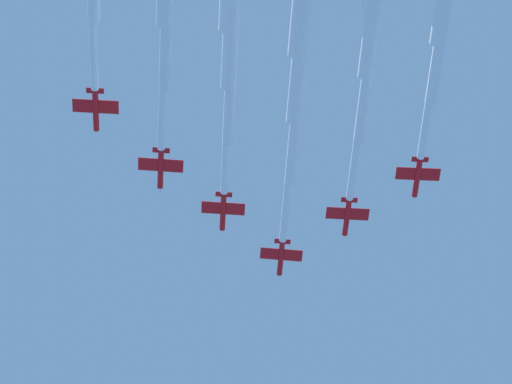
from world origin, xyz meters
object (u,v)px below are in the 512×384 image
jet_port_inner (229,55)px  jet_starboard_inner (370,37)px  jet_lead (297,82)px  jet_starboard_mid (442,7)px

jet_port_inner → jet_starboard_inner: bearing=98.2°
jet_lead → jet_starboard_inner: size_ratio=1.02×
jet_lead → jet_starboard_mid: 29.10m
jet_port_inner → jet_starboard_mid: (-0.90, 37.95, -0.91)m
jet_port_inner → jet_starboard_mid: jet_port_inner is taller
jet_starboard_inner → jet_starboard_mid: 13.57m
jet_port_inner → jet_starboard_mid: size_ratio=0.97×
jet_starboard_inner → jet_starboard_mid: jet_starboard_inner is taller
jet_lead → jet_starboard_mid: size_ratio=1.12×
jet_port_inner → jet_starboard_inner: size_ratio=0.89×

